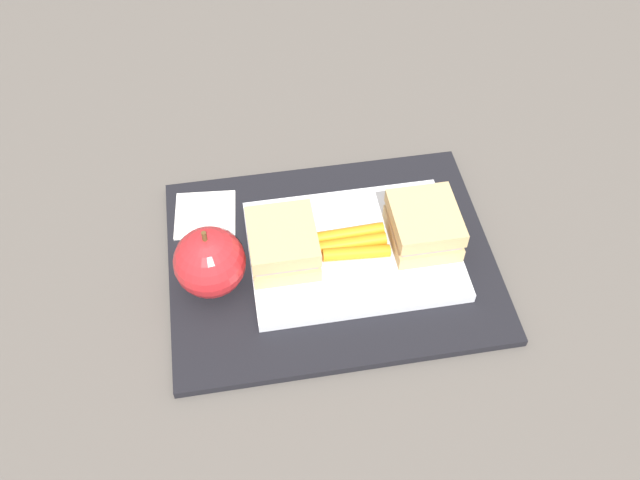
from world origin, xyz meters
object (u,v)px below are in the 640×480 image
food_tray (353,250)px  carrot_sticks_bundle (353,243)px  apple (210,262)px  paper_napkin (205,215)px  sandwich_half_right (283,244)px  sandwich_half_left (424,225)px

food_tray → carrot_sticks_bundle: (0.00, -0.00, 0.01)m
carrot_sticks_bundle → apple: apple is taller
carrot_sticks_bundle → paper_napkin: size_ratio=1.10×
sandwich_half_right → paper_napkin: size_ratio=1.14×
apple → paper_napkin: apple is taller
carrot_sticks_bundle → apple: 0.16m
sandwich_half_left → carrot_sticks_bundle: sandwich_half_left is taller
food_tray → apple: size_ratio=2.64×
sandwich_half_right → apple: apple is taller
sandwich_half_left → paper_napkin: (0.24, -0.08, -0.03)m
sandwich_half_right → apple: (0.08, 0.02, 0.00)m
sandwich_half_right → sandwich_half_left: bearing=180.0°
sandwich_half_right → paper_napkin: bearing=-45.4°
sandwich_half_right → carrot_sticks_bundle: bearing=-179.8°
food_tray → paper_napkin: bearing=-27.5°
apple → sandwich_half_left: bearing=-176.3°
paper_napkin → food_tray: bearing=152.5°
carrot_sticks_bundle → apple: size_ratio=0.89×
sandwich_half_right → food_tray: bearing=180.0°
food_tray → sandwich_half_right: 0.08m
food_tray → apple: apple is taller
food_tray → sandwich_half_left: bearing=180.0°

